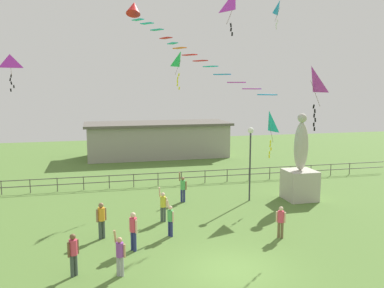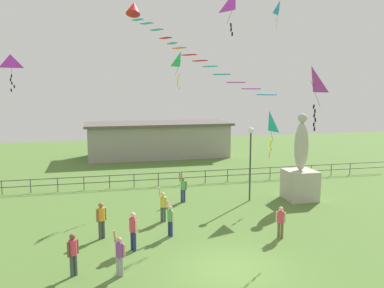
{
  "view_description": "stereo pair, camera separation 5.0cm",
  "coord_description": "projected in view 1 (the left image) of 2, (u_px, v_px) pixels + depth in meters",
  "views": [
    {
      "loc": [
        -5.01,
        -14.13,
        7.13
      ],
      "look_at": [
        -0.23,
        5.64,
        4.19
      ],
      "focal_mm": 37.94,
      "sensor_mm": 36.0,
      "label": 1
    },
    {
      "loc": [
        -4.97,
        -14.14,
        7.13
      ],
      "look_at": [
        -0.23,
        5.64,
        4.19
      ],
      "focal_mm": 37.94,
      "sensor_mm": 36.0,
      "label": 2
    }
  ],
  "objects": [
    {
      "name": "ground_plane",
      "position": [
        232.0,
        270.0,
        15.78
      ],
      "size": [
        80.0,
        80.0,
        0.0
      ],
      "primitive_type": "plane",
      "color": "#517533"
    },
    {
      "name": "waterfront_railing",
      "position": [
        162.0,
        177.0,
        29.06
      ],
      "size": [
        36.0,
        0.06,
        0.95
      ],
      "color": "#4C4742",
      "rests_on": "ground_plane"
    },
    {
      "name": "streamer_kite",
      "position": [
        144.0,
        16.0,
        16.29
      ],
      "size": [
        4.07,
        6.77,
        3.84
      ],
      "color": "red"
    },
    {
      "name": "kite_5",
      "position": [
        181.0,
        61.0,
        26.54
      ],
      "size": [
        0.94,
        0.99,
        2.46
      ],
      "color": "#1EB759"
    },
    {
      "name": "person_4",
      "position": [
        101.0,
        218.0,
        18.9
      ],
      "size": [
        0.48,
        0.32,
        1.74
      ],
      "color": "#3F4C47",
      "rests_on": "ground_plane"
    },
    {
      "name": "kite_4",
      "position": [
        269.0,
        123.0,
        24.07
      ],
      "size": [
        0.59,
        0.92,
        2.85
      ],
      "color": "#19B2B2"
    },
    {
      "name": "person_1",
      "position": [
        170.0,
        218.0,
        19.21
      ],
      "size": [
        0.32,
        0.47,
        1.76
      ],
      "color": "navy",
      "rests_on": "ground_plane"
    },
    {
      "name": "statue_monument",
      "position": [
        300.0,
        174.0,
        25.37
      ],
      "size": [
        1.84,
        1.84,
        5.43
      ],
      "color": "#B2AD9E",
      "rests_on": "ground_plane"
    },
    {
      "name": "person_5",
      "position": [
        133.0,
        229.0,
        17.51
      ],
      "size": [
        0.32,
        0.46,
        1.72
      ],
      "color": "navy",
      "rests_on": "ground_plane"
    },
    {
      "name": "lamppost",
      "position": [
        250.0,
        148.0,
        24.85
      ],
      "size": [
        0.36,
        0.36,
        4.6
      ],
      "color": "#38383D",
      "rests_on": "ground_plane"
    },
    {
      "name": "kite_2",
      "position": [
        311.0,
        82.0,
        19.41
      ],
      "size": [
        0.86,
        1.02,
        3.09
      ],
      "color": "#B22DB2"
    },
    {
      "name": "person_2",
      "position": [
        73.0,
        252.0,
        15.17
      ],
      "size": [
        0.41,
        0.35,
        1.66
      ],
      "color": "#3F4C47",
      "rests_on": "ground_plane"
    },
    {
      "name": "person_6",
      "position": [
        120.0,
        253.0,
        15.18
      ],
      "size": [
        0.45,
        0.37,
        1.79
      ],
      "color": "#99999E",
      "rests_on": "ground_plane"
    },
    {
      "name": "person_3",
      "position": [
        163.0,
        204.0,
        21.3
      ],
      "size": [
        0.46,
        0.38,
        1.85
      ],
      "color": "#3F4C47",
      "rests_on": "ground_plane"
    },
    {
      "name": "person_7",
      "position": [
        281.0,
        220.0,
        18.99
      ],
      "size": [
        0.42,
        0.28,
        1.53
      ],
      "color": "brown",
      "rests_on": "ground_plane"
    },
    {
      "name": "pavilion_building",
      "position": [
        158.0,
        139.0,
        40.8
      ],
      "size": [
        14.32,
        5.56,
        3.45
      ],
      "color": "gray",
      "rests_on": "ground_plane"
    },
    {
      "name": "kite_6",
      "position": [
        235.0,
        4.0,
        20.67
      ],
      "size": [
        1.0,
        1.07,
        2.23
      ],
      "color": "#B22DB2"
    },
    {
      "name": "person_0",
      "position": [
        183.0,
        187.0,
        24.87
      ],
      "size": [
        0.47,
        0.35,
        1.86
      ],
      "color": "navy",
      "rests_on": "ground_plane"
    },
    {
      "name": "kite_3",
      "position": [
        10.0,
        63.0,
        25.48
      ],
      "size": [
        1.12,
        0.81,
        2.3
      ],
      "color": "#B22DB2"
    },
    {
      "name": "kite_0",
      "position": [
        280.0,
        8.0,
        26.19
      ],
      "size": [
        0.76,
        0.76,
        1.82
      ],
      "color": "#198CD1"
    }
  ]
}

